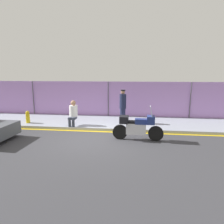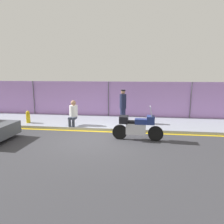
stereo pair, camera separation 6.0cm
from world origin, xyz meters
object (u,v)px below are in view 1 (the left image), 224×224
at_px(person_seated_on_curb, 73,112).
at_px(motorcycle, 137,126).
at_px(officer_standing, 123,106).
at_px(fire_hydrant, 28,117).

bearing_deg(person_seated_on_curb, motorcycle, -25.30).
bearing_deg(person_seated_on_curb, officer_standing, 19.19).
distance_m(person_seated_on_curb, fire_hydrant, 2.69).
bearing_deg(motorcycle, officer_standing, 109.68).
xyz_separation_m(motorcycle, person_seated_on_curb, (-3.34, 1.58, 0.25)).
xyz_separation_m(person_seated_on_curb, fire_hydrant, (-2.66, 0.16, -0.38)).
distance_m(motorcycle, fire_hydrant, 6.25).
height_order(officer_standing, fire_hydrant, officer_standing).
height_order(motorcycle, officer_standing, officer_standing).
distance_m(motorcycle, officer_standing, 2.63).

